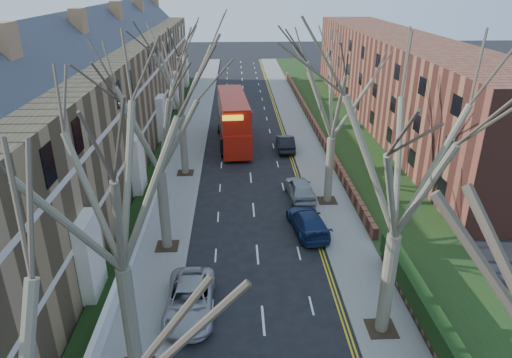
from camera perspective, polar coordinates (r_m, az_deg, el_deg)
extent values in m
cube|color=slate|center=(50.80, -7.95, 5.53)|extent=(3.00, 102.00, 0.12)
cube|color=slate|center=(51.08, 5.64, 5.74)|extent=(3.00, 102.00, 0.12)
cube|color=olive|center=(43.37, -19.62, 8.03)|extent=(9.00, 78.00, 10.00)
cube|color=#32343E|center=(42.29, -20.77, 15.85)|extent=(4.67, 78.00, 4.67)
cube|color=white|center=(42.69, -13.60, 6.41)|extent=(0.12, 78.00, 0.35)
cube|color=white|center=(41.83, -14.06, 10.99)|extent=(0.12, 78.00, 0.35)
cube|color=brown|center=(56.36, 17.18, 11.72)|extent=(8.00, 54.00, 10.00)
cube|color=brown|center=(54.96, 6.86, 7.55)|extent=(0.35, 54.00, 0.90)
cube|color=white|center=(43.32, -11.03, 2.86)|extent=(0.30, 78.00, 1.00)
cube|color=#1A3212|center=(51.87, 10.60, 5.84)|extent=(6.00, 102.00, 0.06)
cylinder|color=#665E49|center=(20.41, -15.43, -16.83)|extent=(0.64, 0.64, 5.25)
cylinder|color=#665E49|center=(28.64, -11.41, -3.94)|extent=(0.64, 0.64, 5.07)
cube|color=#2D2116|center=(29.88, -11.02, -8.23)|extent=(1.40, 1.40, 0.05)
cylinder|color=#665E49|center=(39.55, -9.04, 4.26)|extent=(0.60, 0.60, 5.25)
cube|color=#2D2116|center=(40.48, -8.80, 0.77)|extent=(1.40, 1.40, 0.05)
cylinder|color=#665E49|center=(22.53, 16.10, -12.55)|extent=(0.64, 0.64, 5.25)
cube|color=#2D2116|center=(24.13, 15.38, -17.57)|extent=(1.40, 1.40, 0.05)
cylinder|color=#665E49|center=(34.41, 9.14, 1.08)|extent=(0.60, 0.60, 5.07)
cube|color=#2D2116|center=(35.45, 8.88, -2.68)|extent=(1.40, 1.40, 0.05)
cube|color=#AC180C|center=(47.19, -2.84, 6.18)|extent=(3.50, 11.92, 2.35)
cube|color=#AC180C|center=(46.56, -2.89, 8.81)|extent=(3.46, 11.33, 2.14)
cube|color=black|center=(47.05, -2.85, 6.74)|extent=(3.46, 10.98, 0.96)
cube|color=black|center=(46.54, -2.90, 8.94)|extent=(3.44, 10.74, 0.96)
imported|color=#A5A4AA|center=(24.27, -8.26, -14.74)|extent=(2.45, 5.27, 1.46)
imported|color=navy|center=(31.05, 6.50, -5.31)|extent=(2.70, 5.32, 1.48)
imported|color=#94989C|center=(35.63, 5.52, -1.17)|extent=(2.16, 4.78, 1.59)
imported|color=black|center=(45.66, 3.70, 4.52)|extent=(1.63, 4.56, 1.50)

